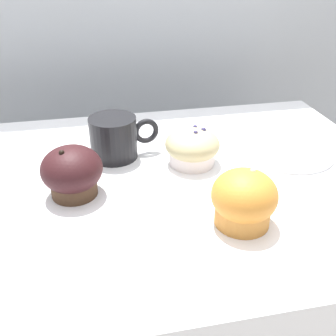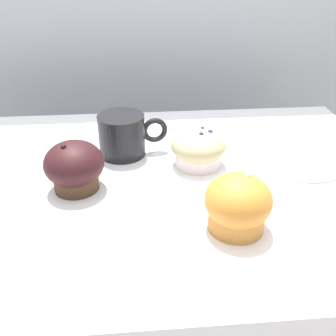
{
  "view_description": "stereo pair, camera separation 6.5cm",
  "coord_description": "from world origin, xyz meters",
  "px_view_note": "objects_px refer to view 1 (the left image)",
  "views": [
    {
      "loc": [
        -0.05,
        -0.6,
        1.29
      ],
      "look_at": [
        0.06,
        -0.04,
        0.96
      ],
      "focal_mm": 42.0,
      "sensor_mm": 36.0,
      "label": 1
    },
    {
      "loc": [
        0.01,
        -0.61,
        1.29
      ],
      "look_at": [
        0.06,
        -0.04,
        0.96
      ],
      "focal_mm": 42.0,
      "sensor_mm": 36.0,
      "label": 2
    }
  ],
  "objects_px": {
    "muffin_back_left": "(72,172)",
    "muffin_back_right": "(192,147)",
    "muffin_front_center": "(244,200)",
    "coffee_cup": "(115,137)",
    "serving_plate": "(288,150)"
  },
  "relations": [
    {
      "from": "muffin_back_left",
      "to": "muffin_back_right",
      "type": "xyz_separation_m",
      "value": [
        0.22,
        0.06,
        -0.01
      ]
    },
    {
      "from": "muffin_front_center",
      "to": "muffin_back_left",
      "type": "relative_size",
      "value": 0.97
    },
    {
      "from": "muffin_back_left",
      "to": "muffin_back_right",
      "type": "height_order",
      "value": "muffin_back_left"
    },
    {
      "from": "muffin_back_left",
      "to": "muffin_back_right",
      "type": "bearing_deg",
      "value": 16.25
    },
    {
      "from": "muffin_front_center",
      "to": "coffee_cup",
      "type": "relative_size",
      "value": 0.71
    },
    {
      "from": "serving_plate",
      "to": "muffin_back_left",
      "type": "bearing_deg",
      "value": -170.86
    },
    {
      "from": "muffin_front_center",
      "to": "muffin_back_right",
      "type": "xyz_separation_m",
      "value": [
        -0.03,
        0.2,
        -0.01
      ]
    },
    {
      "from": "muffin_back_right",
      "to": "coffee_cup",
      "type": "distance_m",
      "value": 0.15
    },
    {
      "from": "coffee_cup",
      "to": "serving_plate",
      "type": "xyz_separation_m",
      "value": [
        0.34,
        -0.05,
        -0.04
      ]
    },
    {
      "from": "muffin_front_center",
      "to": "muffin_back_left",
      "type": "bearing_deg",
      "value": 152.24
    },
    {
      "from": "muffin_back_left",
      "to": "serving_plate",
      "type": "xyz_separation_m",
      "value": [
        0.42,
        0.07,
        -0.04
      ]
    },
    {
      "from": "coffee_cup",
      "to": "muffin_back_left",
      "type": "bearing_deg",
      "value": -123.46
    },
    {
      "from": "muffin_front_center",
      "to": "muffin_back_right",
      "type": "relative_size",
      "value": 0.95
    },
    {
      "from": "muffin_back_right",
      "to": "serving_plate",
      "type": "relative_size",
      "value": 0.57
    },
    {
      "from": "muffin_back_left",
      "to": "muffin_front_center",
      "type": "bearing_deg",
      "value": -27.76
    }
  ]
}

